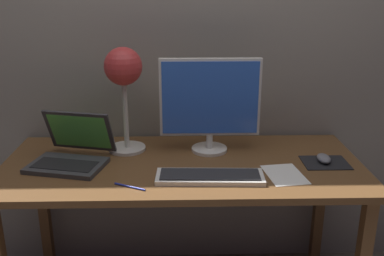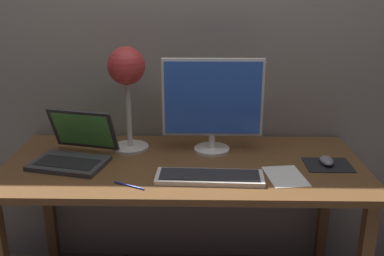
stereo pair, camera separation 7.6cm
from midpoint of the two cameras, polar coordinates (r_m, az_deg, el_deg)
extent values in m
cube|color=gray|center=(2.22, -2.33, 13.14)|extent=(4.80, 0.06, 2.60)
cube|color=brown|center=(1.97, -2.28, -4.92)|extent=(1.60, 0.70, 0.03)
cube|color=brown|center=(2.52, -19.43, -9.89)|extent=(0.05, 0.05, 0.71)
cube|color=brown|center=(2.50, 15.42, -9.70)|extent=(0.05, 0.05, 0.71)
cylinder|color=silver|center=(2.10, 1.33, -2.76)|extent=(0.17, 0.17, 0.01)
cylinder|color=silver|center=(2.08, 1.34, -1.70)|extent=(0.03, 0.03, 0.07)
cube|color=silver|center=(2.02, 1.39, 4.01)|extent=(0.46, 0.03, 0.36)
cube|color=blue|center=(2.00, 1.41, 3.88)|extent=(0.44, 0.00, 0.34)
cube|color=silver|center=(1.80, 1.25, -6.40)|extent=(0.44, 0.16, 0.02)
cube|color=#28282B|center=(1.80, 1.25, -6.05)|extent=(0.41, 0.13, 0.01)
cube|color=#38383A|center=(1.99, -16.90, -4.69)|extent=(0.36, 0.28, 0.02)
cube|color=black|center=(1.98, -17.15, -4.57)|extent=(0.29, 0.18, 0.00)
cube|color=#38383A|center=(2.08, -15.30, -0.38)|extent=(0.33, 0.16, 0.20)
cube|color=#59C64C|center=(2.08, -15.30, -0.38)|extent=(0.29, 0.14, 0.17)
cylinder|color=beige|center=(2.13, -9.32, -2.62)|extent=(0.18, 0.18, 0.01)
cylinder|color=silver|center=(2.07, -9.58, 2.14)|extent=(0.02, 0.02, 0.35)
sphere|color=#BF3333|center=(2.02, -9.91, 7.90)|extent=(0.17, 0.17, 0.17)
sphere|color=#FFEAB2|center=(2.02, -9.88, 6.64)|extent=(0.06, 0.06, 0.06)
cube|color=black|center=(2.04, 16.00, -4.35)|extent=(0.20, 0.16, 0.00)
ellipsoid|color=slate|center=(2.03, 15.83, -3.83)|extent=(0.06, 0.10, 0.03)
cube|color=white|center=(1.88, 10.92, -5.97)|extent=(0.18, 0.23, 0.00)
cylinder|color=#2633A5|center=(1.76, -9.19, -7.54)|extent=(0.13, 0.07, 0.01)
camera|label=1|loc=(0.04, -91.17, -0.40)|focal=41.06mm
camera|label=2|loc=(0.04, 88.83, 0.40)|focal=41.06mm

